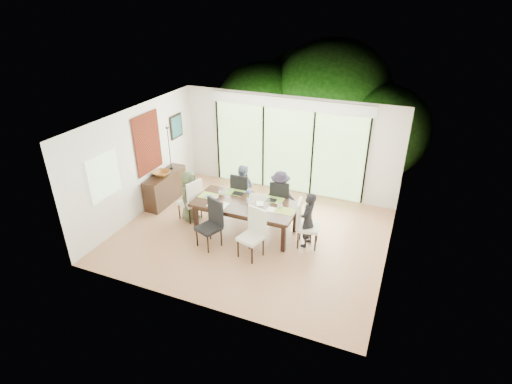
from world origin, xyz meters
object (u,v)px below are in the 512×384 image
at_px(person_far_right, 280,196).
at_px(laptop, 210,198).
at_px(table_top, 245,204).
at_px(chair_far_right, 280,199).
at_px(cup_a, 221,193).
at_px(chair_near_left, 208,225).
at_px(person_left_end, 190,196).
at_px(vase, 248,200).
at_px(chair_left_end, 189,199).
at_px(person_right_end, 308,220).
at_px(chair_right_end, 308,224).
at_px(chair_near_right, 251,235).
at_px(chair_far_left, 243,192).
at_px(cup_c, 280,206).
at_px(bowl, 162,173).
at_px(cup_b, 250,205).
at_px(person_far_left, 242,189).
at_px(sideboard, 166,188).

xyz_separation_m(person_far_right, laptop, (-1.40, -0.93, 0.12)).
relative_size(table_top, chair_far_right, 2.18).
bearing_deg(cup_a, chair_near_left, -78.91).
bearing_deg(person_left_end, person_far_right, -63.57).
distance_m(vase, laptop, 0.91).
relative_size(chair_left_end, person_right_end, 0.85).
relative_size(chair_right_end, chair_near_left, 1.00).
distance_m(chair_far_right, cup_a, 1.45).
xyz_separation_m(chair_near_right, vase, (-0.45, 0.92, 0.26)).
xyz_separation_m(chair_far_right, chair_near_left, (-1.05, -1.72, 0.00)).
bearing_deg(chair_far_left, cup_c, 148.13).
relative_size(vase, bowl, 0.28).
xyz_separation_m(chair_near_left, person_right_end, (1.98, 0.87, 0.09)).
distance_m(vase, bowl, 2.64).
bearing_deg(cup_b, vase, 123.69).
relative_size(person_far_left, cup_c, 10.40).
bearing_deg(person_right_end, vase, -81.94).
distance_m(chair_near_left, cup_c, 1.64).
height_order(person_left_end, person_right_end, same).
bearing_deg(chair_right_end, person_far_left, 57.81).
bearing_deg(person_left_end, chair_left_end, 94.19).
bearing_deg(person_far_left, chair_far_right, 173.00).
height_order(chair_left_end, person_right_end, person_right_end).
relative_size(chair_right_end, person_far_left, 0.85).
relative_size(person_left_end, person_far_left, 1.00).
xyz_separation_m(table_top, chair_near_left, (-0.50, -0.87, -0.17)).
bearing_deg(laptop, chair_near_right, -30.51).
relative_size(person_far_right, laptop, 3.91).
bearing_deg(laptop, cup_c, 6.10).
bearing_deg(chair_near_right, person_far_left, 135.15).
xyz_separation_m(table_top, cup_c, (0.80, 0.10, 0.08)).
distance_m(person_right_end, sideboard, 4.09).
relative_size(table_top, person_right_end, 1.86).
bearing_deg(chair_far_right, vase, 46.15).
bearing_deg(vase, chair_near_left, -120.87).
xyz_separation_m(vase, sideboard, (-2.61, 0.49, -0.40)).
bearing_deg(chair_far_right, person_right_end, 125.73).
xyz_separation_m(table_top, chair_left_end, (-1.50, 0.00, -0.17)).
xyz_separation_m(table_top, sideboard, (-2.56, 0.54, -0.31)).
height_order(chair_far_right, cup_b, chair_far_right).
distance_m(chair_left_end, chair_right_end, 3.00).
distance_m(cup_a, bowl, 1.89).
xyz_separation_m(chair_right_end, chair_far_right, (-0.95, 0.85, 0.00)).
height_order(chair_near_left, cup_c, chair_near_left).
relative_size(cup_a, sideboard, 0.09).
distance_m(laptop, bowl, 1.80).
height_order(chair_far_left, person_far_right, person_far_right).
distance_m(chair_near_left, person_far_right, 2.00).
bearing_deg(cup_c, chair_far_left, 149.04).
bearing_deg(cup_b, laptop, 180.00).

